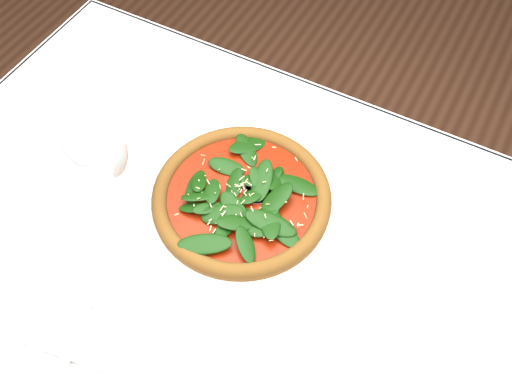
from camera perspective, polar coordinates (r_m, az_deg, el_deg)
The scene contains 6 objects.
dining_table at distance 0.96m, azimuth -1.01°, elevation -10.28°, with size 1.21×0.81×0.75m.
plate at distance 0.92m, azimuth -1.44°, elevation -1.04°, with size 0.33×0.33×0.01m.
pizza at distance 0.90m, azimuth -1.46°, elevation -0.38°, with size 0.32×0.32×0.04m.
wine_glass at distance 0.82m, azimuth -15.72°, elevation 3.82°, with size 0.09×0.09×0.22m.
napkin at distance 0.86m, azimuth -17.48°, elevation -13.70°, with size 0.14×0.07×0.01m, color silver.
fork at distance 0.86m, azimuth -16.94°, elevation -11.93°, with size 0.06×0.15×0.00m.
Camera 1 is at (0.20, -0.34, 1.53)m, focal length 40.00 mm.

